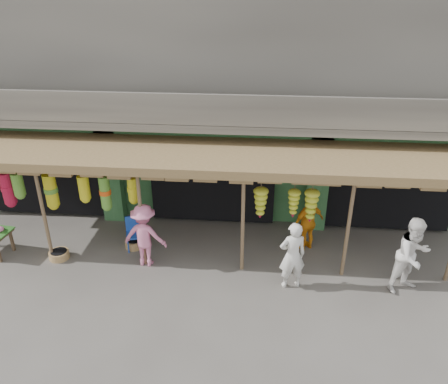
# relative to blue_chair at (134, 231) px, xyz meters

# --- Properties ---
(ground) EXTENTS (80.00, 80.00, 0.00)m
(ground) POSITION_rel_blue_chair_xyz_m (1.97, -0.55, -0.50)
(ground) COLOR #514C47
(ground) RESTS_ON ground
(building) EXTENTS (16.40, 6.80, 7.00)m
(building) POSITION_rel_blue_chair_xyz_m (1.97, 4.32, 2.87)
(building) COLOR gray
(building) RESTS_ON ground
(awning) EXTENTS (14.00, 2.70, 2.79)m
(awning) POSITION_rel_blue_chair_xyz_m (1.84, 0.26, 2.08)
(awning) COLOR brown
(awning) RESTS_ON ground
(blue_chair) EXTENTS (0.53, 0.54, 0.90)m
(blue_chair) POSITION_rel_blue_chair_xyz_m (0.00, 0.00, 0.00)
(blue_chair) COLOR #1C49B6
(blue_chair) RESTS_ON ground
(basket_mid) EXTENTS (0.61, 0.61, 0.20)m
(basket_mid) POSITION_rel_blue_chair_xyz_m (-1.85, -0.72, -0.40)
(basket_mid) COLOR olive
(basket_mid) RESTS_ON ground
(basket_right) EXTENTS (0.58, 0.58, 0.22)m
(basket_right) POSITION_rel_blue_chair_xyz_m (-0.03, -0.02, -0.39)
(basket_right) COLOR olive
(basket_right) RESTS_ON ground
(person_front) EXTENTS (0.72, 0.56, 1.74)m
(person_front) POSITION_rel_blue_chair_xyz_m (4.17, -1.32, 0.37)
(person_front) COLOR silver
(person_front) RESTS_ON ground
(person_right) EXTENTS (1.15, 1.06, 1.89)m
(person_right) POSITION_rel_blue_chair_xyz_m (6.90, -1.19, 0.44)
(person_right) COLOR silver
(person_right) RESTS_ON ground
(person_vendor) EXTENTS (1.01, 0.85, 1.62)m
(person_vendor) POSITION_rel_blue_chair_xyz_m (4.67, 0.36, 0.31)
(person_vendor) COLOR orange
(person_vendor) RESTS_ON ground
(person_shopper) EXTENTS (1.16, 0.74, 1.70)m
(person_shopper) POSITION_rel_blue_chair_xyz_m (0.51, -0.74, 0.35)
(person_shopper) COLOR pink
(person_shopper) RESTS_ON ground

